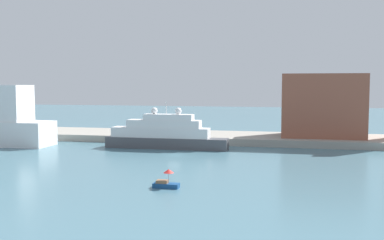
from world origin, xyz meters
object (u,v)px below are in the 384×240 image
at_px(work_barge, 118,143).
at_px(mooring_bollard, 201,136).
at_px(person_figure, 175,131).
at_px(small_motorboat, 166,182).
at_px(harbor_building, 323,105).
at_px(large_yacht, 164,134).
at_px(parked_car, 149,133).

relative_size(work_barge, mooring_bollard, 6.80).
height_order(person_figure, mooring_bollard, person_figure).
distance_m(small_motorboat, harbor_building, 58.70).
distance_m(small_motorboat, person_figure, 51.41).
bearing_deg(harbor_building, person_figure, -174.98).
height_order(small_motorboat, mooring_bollard, small_motorboat).
distance_m(large_yacht, small_motorboat, 38.40).
bearing_deg(mooring_bollard, parked_car, 171.44).
bearing_deg(parked_car, small_motorboat, -69.15).
bearing_deg(small_motorboat, parked_car, 110.85).
xyz_separation_m(small_motorboat, harbor_building, (23.59, 53.11, 8.29)).
bearing_deg(person_figure, small_motorboat, -76.58).
distance_m(small_motorboat, mooring_bollard, 44.73).
xyz_separation_m(parked_car, person_figure, (5.79, 3.45, 0.13)).
bearing_deg(work_barge, mooring_bollard, 11.85).
bearing_deg(work_barge, parked_car, 46.71).
distance_m(small_motorboat, parked_car, 49.82).
relative_size(large_yacht, harbor_building, 1.44).
xyz_separation_m(work_barge, parked_car, (5.70, 6.05, 1.81)).
distance_m(parked_car, person_figure, 6.74).
distance_m(person_figure, mooring_bollard, 9.43).
xyz_separation_m(small_motorboat, parked_car, (-17.72, 46.54, 1.43)).
height_order(harbor_building, person_figure, harbor_building).
bearing_deg(mooring_bollard, small_motorboat, -84.54).
bearing_deg(person_figure, harbor_building, 5.02).
distance_m(small_motorboat, work_barge, 46.77).
height_order(small_motorboat, work_barge, small_motorboat).
relative_size(harbor_building, parked_car, 4.52).
bearing_deg(large_yacht, work_barge, 163.34).
bearing_deg(harbor_building, large_yacht, -154.64).
relative_size(work_barge, person_figure, 2.76).
relative_size(large_yacht, work_barge, 6.22).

